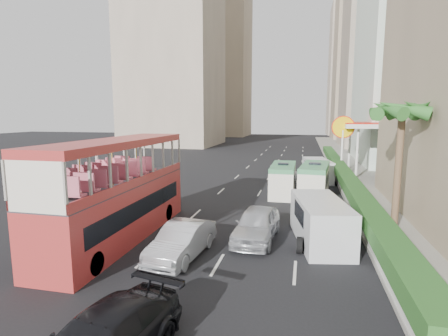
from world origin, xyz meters
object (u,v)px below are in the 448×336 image
(minibus_far, at_px, (314,181))
(panel_van_far, at_px, (317,170))
(car_silver_lane_a, at_px, (182,257))
(panel_van_near, at_px, (320,221))
(shell_station, at_px, (373,149))
(minibus_near, at_px, (283,180))
(palm_tree, at_px, (398,171))
(van_asset, at_px, (283,178))
(double_decker_bus, at_px, (119,190))
(car_silver_lane_b, at_px, (256,240))

(minibus_far, xyz_separation_m, panel_van_far, (0.46, 6.95, -0.24))
(car_silver_lane_a, distance_m, minibus_far, 14.57)
(panel_van_near, distance_m, shell_station, 22.19)
(shell_station, bearing_deg, minibus_near, -127.87)
(car_silver_lane_a, height_order, palm_tree, palm_tree)
(van_asset, relative_size, minibus_far, 0.91)
(van_asset, xyz_separation_m, minibus_far, (2.81, -7.76, 1.26))
(panel_van_near, bearing_deg, van_asset, 88.35)
(double_decker_bus, bearing_deg, shell_station, 55.18)
(car_silver_lane_b, relative_size, panel_van_near, 0.91)
(double_decker_bus, relative_size, panel_van_near, 2.08)
(panel_van_far, height_order, palm_tree, palm_tree)
(car_silver_lane_b, height_order, minibus_far, minibus_far)
(minibus_near, distance_m, panel_van_far, 7.21)
(car_silver_lane_b, xyz_separation_m, shell_station, (9.20, 21.67, 2.75))
(car_silver_lane_b, height_order, palm_tree, palm_tree)
(palm_tree, relative_size, shell_station, 0.80)
(car_silver_lane_a, distance_m, shell_station, 27.53)
(minibus_near, distance_m, panel_van_near, 10.55)
(panel_van_far, bearing_deg, double_decker_bus, -128.99)
(car_silver_lane_a, bearing_deg, van_asset, 87.13)
(minibus_far, bearing_deg, panel_van_far, 92.63)
(double_decker_bus, height_order, palm_tree, palm_tree)
(panel_van_near, bearing_deg, minibus_near, 92.59)
(shell_station, bearing_deg, car_silver_lane_b, -113.01)
(car_silver_lane_b, bearing_deg, double_decker_bus, -165.43)
(car_silver_lane_a, bearing_deg, double_decker_bus, 163.68)
(panel_van_far, relative_size, shell_station, 0.64)
(panel_van_far, bearing_deg, minibus_near, -123.41)
(car_silver_lane_a, height_order, minibus_far, minibus_far)
(minibus_near, bearing_deg, double_decker_bus, -121.65)
(van_asset, distance_m, panel_van_far, 3.52)
(car_silver_lane_b, xyz_separation_m, minibus_near, (0.65, 10.67, 1.19))
(car_silver_lane_a, bearing_deg, palm_tree, 35.00)
(shell_station, bearing_deg, panel_van_near, -106.03)
(minibus_near, relative_size, minibus_far, 0.95)
(minibus_near, bearing_deg, palm_tree, -51.36)
(car_silver_lane_b, distance_m, palm_tree, 8.22)
(minibus_near, xyz_separation_m, panel_van_far, (2.86, 6.61, -0.17))
(van_asset, xyz_separation_m, palm_tree, (6.76, -15.42, 3.38))
(shell_station, bearing_deg, van_asset, -158.21)
(minibus_far, bearing_deg, shell_station, 67.92)
(minibus_near, bearing_deg, shell_station, 52.30)
(van_asset, relative_size, palm_tree, 0.80)
(minibus_near, bearing_deg, minibus_far, -7.79)
(double_decker_bus, distance_m, panel_van_near, 10.15)
(car_silver_lane_b, bearing_deg, car_silver_lane_a, -131.70)
(car_silver_lane_a, height_order, panel_van_near, panel_van_near)
(palm_tree, distance_m, shell_station, 19.14)
(van_asset, bearing_deg, palm_tree, -75.56)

